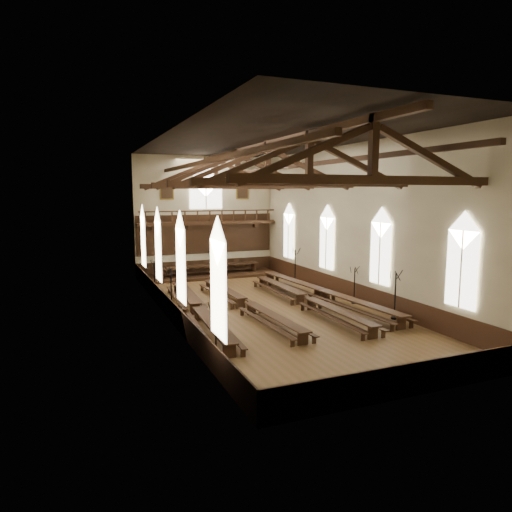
{
  "coord_description": "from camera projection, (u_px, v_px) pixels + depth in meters",
  "views": [
    {
      "loc": [
        -10.82,
        -24.64,
        6.9
      ],
      "look_at": [
        -0.1,
        1.5,
        3.0
      ],
      "focal_mm": 32.0,
      "sensor_mm": 36.0,
      "label": 1
    }
  ],
  "objects": [
    {
      "name": "portraits",
      "position": [
        206.0,
        191.0,
        38.45
      ],
      "size": [
        7.75,
        0.09,
        1.45
      ],
      "color": "brown",
      "rests_on": "room_walls"
    },
    {
      "name": "side_windows",
      "position": [
        267.0,
        247.0,
        27.09
      ],
      "size": [
        11.85,
        19.8,
        4.5
      ],
      "color": "white",
      "rests_on": "room_walls"
    },
    {
      "name": "candelabrum_right_near",
      "position": [
        395.0,
        304.0,
        25.09
      ],
      "size": [
        0.78,
        0.83,
        2.73
      ],
      "color": "black",
      "rests_on": "ground"
    },
    {
      "name": "wainscot_band",
      "position": [
        267.0,
        298.0,
        27.52
      ],
      "size": [
        12.0,
        26.0,
        1.2
      ],
      "color": "#361C10",
      "rests_on": "ground"
    },
    {
      "name": "refectory_row_b",
      "position": [
        246.0,
        303.0,
        26.75
      ],
      "size": [
        1.63,
        13.87,
        0.69
      ],
      "color": "#392012",
      "rests_on": "ground"
    },
    {
      "name": "high_table",
      "position": [
        210.0,
        266.0,
        37.85
      ],
      "size": [
        8.6,
        1.27,
        0.8
      ],
      "color": "#392012",
      "rests_on": "dais"
    },
    {
      "name": "candelabrum_right_mid",
      "position": [
        354.0,
        292.0,
        28.66
      ],
      "size": [
        0.71,
        0.68,
        2.37
      ],
      "color": "black",
      "rests_on": "ground"
    },
    {
      "name": "candelabrum_left_near",
      "position": [
        216.0,
        345.0,
        18.53
      ],
      "size": [
        0.75,
        0.78,
        2.58
      ],
      "color": "black",
      "rests_on": "ground"
    },
    {
      "name": "refectory_row_a",
      "position": [
        198.0,
        308.0,
        25.46
      ],
      "size": [
        1.86,
        14.17,
        0.72
      ],
      "color": "#392012",
      "rests_on": "ground"
    },
    {
      "name": "refectory_row_d",
      "position": [
        322.0,
        292.0,
        29.35
      ],
      "size": [
        2.14,
        14.83,
        0.79
      ],
      "color": "#392012",
      "rests_on": "ground"
    },
    {
      "name": "room_walls",
      "position": [
        267.0,
        201.0,
        26.71
      ],
      "size": [
        26.0,
        26.0,
        26.0
      ],
      "color": "beige",
      "rests_on": "ground"
    },
    {
      "name": "candelabrum_left_far",
      "position": [
        155.0,
        283.0,
        31.6
      ],
      "size": [
        0.69,
        0.72,
        2.38
      ],
      "color": "black",
      "rests_on": "ground"
    },
    {
      "name": "minstrels_gallery",
      "position": [
        207.0,
        229.0,
        38.67
      ],
      "size": [
        11.8,
        1.24,
        3.7
      ],
      "color": "#392012",
      "rests_on": "room_walls"
    },
    {
      "name": "ground",
      "position": [
        267.0,
        308.0,
        27.6
      ],
      "size": [
        26.0,
        26.0,
        0.0
      ],
      "primitive_type": "plane",
      "color": "brown",
      "rests_on": "ground"
    },
    {
      "name": "dais",
      "position": [
        210.0,
        275.0,
        37.96
      ],
      "size": [
        11.4,
        3.1,
        0.21
      ],
      "primitive_type": "cube",
      "color": "#361C10",
      "rests_on": "ground"
    },
    {
      "name": "candelabrum_right_far",
      "position": [
        295.0,
        271.0,
        36.08
      ],
      "size": [
        0.77,
        0.79,
        2.63
      ],
      "color": "black",
      "rests_on": "ground"
    },
    {
      "name": "candelabrum_left_mid",
      "position": [
        172.0,
        299.0,
        26.45
      ],
      "size": [
        0.8,
        0.82,
        2.75
      ],
      "color": "black",
      "rests_on": "ground"
    },
    {
      "name": "refectory_row_c",
      "position": [
        306.0,
        299.0,
        27.79
      ],
      "size": [
        1.44,
        13.99,
        0.71
      ],
      "color": "#392012",
      "rests_on": "ground"
    },
    {
      "name": "end_window",
      "position": [
        206.0,
        189.0,
        38.43
      ],
      "size": [
        2.8,
        0.12,
        3.8
      ],
      "color": "white",
      "rests_on": "room_walls"
    },
    {
      "name": "high_chairs",
      "position": [
        207.0,
        266.0,
        38.63
      ],
      "size": [
        7.63,
        0.44,
        0.98
      ],
      "color": "#392012",
      "rests_on": "dais"
    },
    {
      "name": "roof_trusses",
      "position": [
        267.0,
        170.0,
        26.47
      ],
      "size": [
        11.7,
        25.7,
        2.8
      ],
      "color": "#392012",
      "rests_on": "room_walls"
    }
  ]
}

